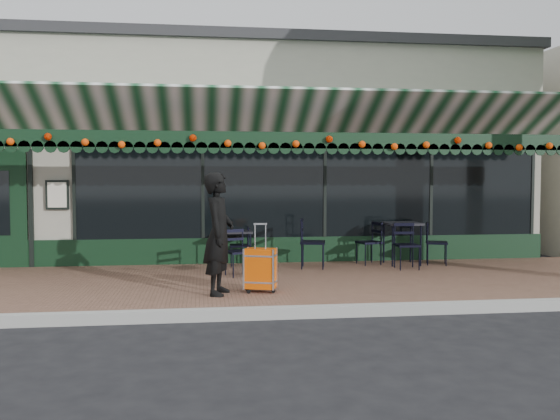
{
  "coord_description": "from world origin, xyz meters",
  "views": [
    {
      "loc": [
        -1.01,
        -7.55,
        1.8
      ],
      "look_at": [
        0.19,
        1.6,
        1.31
      ],
      "focal_mm": 38.0,
      "sensor_mm": 36.0,
      "label": 1
    }
  ],
  "objects": [
    {
      "name": "chair_a_left",
      "position": [
        2.17,
        3.49,
        0.57
      ],
      "size": [
        0.5,
        0.5,
        0.83
      ],
      "primitive_type": null,
      "rotation": [
        0.0,
        0.0,
        -1.33
      ],
      "color": "black",
      "rests_on": "sidewalk"
    },
    {
      "name": "cafe_table_a",
      "position": [
        2.8,
        3.4,
        0.88
      ],
      "size": [
        0.66,
        0.66,
        0.81
      ],
      "color": "black",
      "rests_on": "sidewalk"
    },
    {
      "name": "ground",
      "position": [
        0.0,
        0.0,
        0.0
      ],
      "size": [
        80.0,
        80.0,
        0.0
      ],
      "primitive_type": "plane",
      "color": "black",
      "rests_on": "ground"
    },
    {
      "name": "chair_b_left",
      "position": [
        -0.32,
        3.59,
        0.53
      ],
      "size": [
        0.39,
        0.39,
        0.76
      ],
      "primitive_type": null,
      "rotation": [
        0.0,
        0.0,
        -1.6
      ],
      "color": "black",
      "rests_on": "sidewalk"
    },
    {
      "name": "curb",
      "position": [
        0.0,
        -0.08,
        0.07
      ],
      "size": [
        18.0,
        0.16,
        0.15
      ],
      "primitive_type": "cube",
      "color": "#9E9E99",
      "rests_on": "ground"
    },
    {
      "name": "suitcase",
      "position": [
        -0.18,
        0.95,
        0.48
      ],
      "size": [
        0.49,
        0.37,
        1.0
      ],
      "rotation": [
        0.0,
        0.0,
        -0.33
      ],
      "color": "#E05007",
      "rests_on": "sidewalk"
    },
    {
      "name": "chair_a_right",
      "position": [
        3.45,
        3.28,
        0.56
      ],
      "size": [
        0.53,
        0.53,
        0.83
      ],
      "primitive_type": null,
      "rotation": [
        0.0,
        0.0,
        1.24
      ],
      "color": "black",
      "rests_on": "sidewalk"
    },
    {
      "name": "chair_b_front",
      "position": [
        -0.42,
        2.45,
        0.55
      ],
      "size": [
        0.52,
        0.52,
        0.8
      ],
      "primitive_type": null,
      "rotation": [
        0.0,
        0.0,
        0.37
      ],
      "color": "black",
      "rests_on": "sidewalk"
    },
    {
      "name": "restaurant_building",
      "position": [
        0.0,
        7.84,
        2.27
      ],
      "size": [
        12.0,
        9.6,
        4.5
      ],
      "color": "#AAA693",
      "rests_on": "ground"
    },
    {
      "name": "chair_a_front",
      "position": [
        2.69,
        2.81,
        0.58
      ],
      "size": [
        0.43,
        0.43,
        0.85
      ],
      "primitive_type": null,
      "rotation": [
        0.0,
        0.0,
        -0.02
      ],
      "color": "black",
      "rests_on": "sidewalk"
    },
    {
      "name": "woman",
      "position": [
        -0.78,
        0.86,
        1.02
      ],
      "size": [
        0.56,
        0.71,
        1.74
      ],
      "primitive_type": "imported",
      "rotation": [
        0.0,
        0.0,
        1.33
      ],
      "color": "black",
      "rests_on": "sidewalk"
    },
    {
      "name": "sidewalk",
      "position": [
        0.0,
        2.0,
        0.07
      ],
      "size": [
        18.0,
        4.0,
        0.15
      ],
      "primitive_type": "cube",
      "color": "brown",
      "rests_on": "ground"
    },
    {
      "name": "chair_b_right",
      "position": [
        1.0,
        3.14,
        0.62
      ],
      "size": [
        0.56,
        0.56,
        0.94
      ],
      "primitive_type": null,
      "rotation": [
        0.0,
        0.0,
        1.35
      ],
      "color": "black",
      "rests_on": "sidewalk"
    },
    {
      "name": "cafe_table_b",
      "position": [
        -0.36,
        3.56,
        0.75
      ],
      "size": [
        0.54,
        0.54,
        0.67
      ],
      "color": "black",
      "rests_on": "sidewalk"
    }
  ]
}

